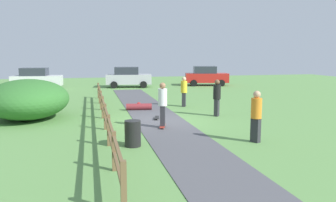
{
  "coord_description": "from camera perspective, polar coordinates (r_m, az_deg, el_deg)",
  "views": [
    {
      "loc": [
        -3.19,
        -15.39,
        3.18
      ],
      "look_at": [
        0.31,
        -0.41,
        1.0
      ],
      "focal_mm": 36.02,
      "sensor_mm": 36.0,
      "label": 1
    }
  ],
  "objects": [
    {
      "name": "parked_car_white",
      "position": [
        32.15,
        -21.37,
        3.55
      ],
      "size": [
        4.34,
        2.31,
        1.92
      ],
      "color": "silver",
      "rests_on": "ground_plane"
    },
    {
      "name": "parked_car_silver",
      "position": [
        32.03,
        -6.74,
        4.04
      ],
      "size": [
        4.38,
        2.41,
        1.92
      ],
      "color": "#B7B7BC",
      "rests_on": "ground_plane"
    },
    {
      "name": "bystander_black",
      "position": [
        17.26,
        8.28,
        0.88
      ],
      "size": [
        0.53,
        0.53,
        1.88
      ],
      "color": "#2D2D33",
      "rests_on": "ground_plane"
    },
    {
      "name": "asphalt_path",
      "position": [
        16.04,
        -1.42,
        -3.34
      ],
      "size": [
        2.4,
        28.0,
        0.02
      ],
      "primitive_type": "cube",
      "color": "#515156",
      "rests_on": "ground_plane"
    },
    {
      "name": "parked_car_red",
      "position": [
        33.78,
        6.47,
        4.25
      ],
      "size": [
        4.47,
        2.68,
        1.92
      ],
      "color": "red",
      "rests_on": "ground_plane"
    },
    {
      "name": "bush_large",
      "position": [
        17.76,
        -22.67,
        0.29
      ],
      "size": [
        3.92,
        4.71,
        1.94
      ],
      "primitive_type": "ellipsoid",
      "color": "#33702D",
      "rests_on": "ground_plane"
    },
    {
      "name": "ground_plane",
      "position": [
        16.04,
        -1.42,
        -3.38
      ],
      "size": [
        60.0,
        60.0,
        0.0
      ],
      "primitive_type": "plane",
      "color": "#60934C"
    },
    {
      "name": "bystander_yellow",
      "position": [
        20.22,
        2.72,
        1.85
      ],
      "size": [
        0.5,
        0.5,
        1.8
      ],
      "color": "#2D2D33",
      "rests_on": "ground_plane"
    },
    {
      "name": "skateboard_loose",
      "position": [
        16.4,
        -1.93,
        -2.81
      ],
      "size": [
        0.4,
        0.82,
        0.08
      ],
      "color": "black",
      "rests_on": "asphalt_path"
    },
    {
      "name": "trash_bin",
      "position": [
        11.69,
        -5.99,
        -5.49
      ],
      "size": [
        0.56,
        0.56,
        0.9
      ],
      "primitive_type": "cylinder",
      "color": "black",
      "rests_on": "ground_plane"
    },
    {
      "name": "bystander_orange",
      "position": [
        12.46,
        14.7,
        -2.1
      ],
      "size": [
        0.51,
        0.51,
        1.87
      ],
      "color": "#2D2D33",
      "rests_on": "ground_plane"
    },
    {
      "name": "skater_riding",
      "position": [
        14.32,
        -0.92,
        -0.24
      ],
      "size": [
        0.47,
        0.82,
        1.94
      ],
      "color": "#B23326",
      "rests_on": "asphalt_path"
    },
    {
      "name": "wooden_fence",
      "position": [
        15.61,
        -10.82,
        -1.35
      ],
      "size": [
        0.12,
        18.12,
        1.1
      ],
      "color": "brown",
      "rests_on": "ground_plane"
    },
    {
      "name": "skater_fallen",
      "position": [
        19.13,
        -4.93,
        -0.93
      ],
      "size": [
        1.47,
        1.23,
        0.36
      ],
      "color": "maroon",
      "rests_on": "asphalt_path"
    }
  ]
}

